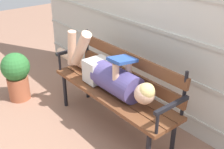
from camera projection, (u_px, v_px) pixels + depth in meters
ground_plane at (98, 134)px, 2.99m from camera, size 12.00×12.00×0.00m
house_siding at (157, 10)px, 2.90m from camera, size 4.57×0.08×2.40m
park_bench at (117, 85)px, 2.91m from camera, size 1.58×0.44×0.89m
reclining_person at (108, 74)px, 2.87m from camera, size 1.72×0.27×0.56m
potted_plant at (17, 74)px, 3.49m from camera, size 0.35×0.35×0.62m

